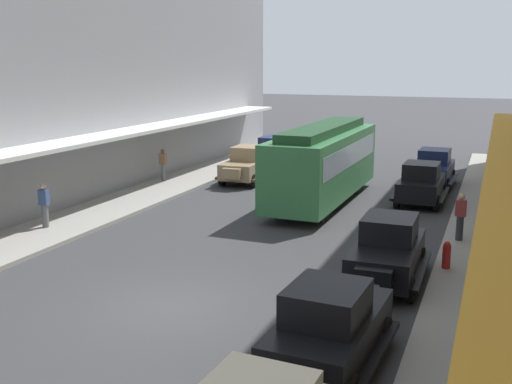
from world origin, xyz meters
name	(u,v)px	position (x,y,z in m)	size (l,w,h in m)	color
ground_plane	(169,306)	(0.00, 0.00, 0.00)	(200.00, 200.00, 0.00)	#38383A
sidewalk_right	(481,355)	(7.50, 0.00, 0.07)	(3.00, 60.00, 0.15)	#99968E
parked_car_0	(421,182)	(4.52, 14.32, 0.94)	(2.17, 4.27, 1.84)	black
parked_car_1	(329,325)	(4.62, -1.60, 0.94)	(2.31, 4.32, 1.84)	black
parked_car_2	(433,167)	(4.61, 18.48, 0.94)	(2.23, 4.29, 1.84)	#19234C
parked_car_3	(247,164)	(-4.50, 16.05, 0.94)	(2.29, 4.31, 1.84)	#997F5B
parked_car_5	(387,249)	(4.82, 3.95, 0.94)	(2.19, 4.28, 1.84)	black
parked_car_6	(276,151)	(-4.64, 20.81, 0.94)	(2.20, 4.28, 1.84)	#19234C
streetcar	(324,160)	(0.48, 12.78, 1.90)	(2.64, 9.63, 3.46)	#33723F
fire_hydrant	(447,255)	(6.35, 5.25, 0.56)	(0.24, 0.24, 0.82)	#B21E19
pedestrian_2	(163,164)	(-8.31, 14.01, 0.99)	(0.36, 0.24, 1.64)	slate
pedestrian_3	(44,205)	(-7.78, 4.54, 0.99)	(0.36, 0.24, 1.64)	slate
pedestrian_4	(460,216)	(6.52, 8.42, 0.99)	(0.36, 0.24, 1.64)	#2D2D33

